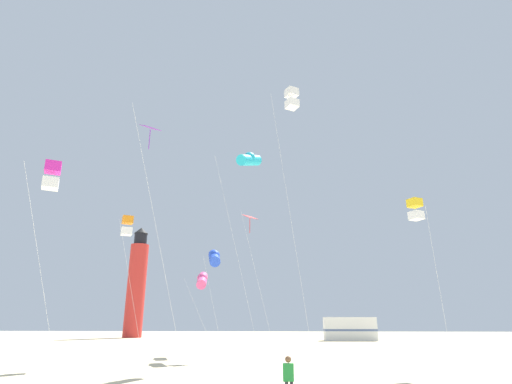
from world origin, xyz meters
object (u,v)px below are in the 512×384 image
object	(u,v)px
kite_box_gold	(415,209)
lighthouse_distant	(137,284)
kite_box_magenta	(52,176)
kite_tube_rainbow	(202,280)
kite_box_white	(292,99)
kite_flyer_standing	(289,374)
rv_van_white	(350,329)
kite_diamond_violet	(151,137)
kite_tube_blue	(214,257)
kite_diamond_scarlet	(250,222)
kite_tube_cyan	(249,160)
kite_box_orange	(127,226)

from	to	relation	value
kite_box_gold	lighthouse_distant	xyz separation A→B (m)	(-30.27, 40.88, -0.05)
kite_box_magenta	lighthouse_distant	xyz separation A→B (m)	(-13.89, 47.36, -0.04)
kite_tube_rainbow	kite_box_white	size ratio (longest dim) A/B	0.41
kite_flyer_standing	lighthouse_distant	bearing A→B (deg)	-62.40
kite_box_magenta	rv_van_white	xyz separation A→B (m)	(17.17, 39.29, -6.48)
kite_flyer_standing	rv_van_white	size ratio (longest dim) A/B	0.18
kite_diamond_violet	kite_tube_blue	distance (m)	9.96
kite_diamond_scarlet	rv_van_white	bearing A→B (deg)	68.22
kite_tube_rainbow	kite_diamond_scarlet	size ratio (longest dim) A/B	0.60
kite_flyer_standing	kite_diamond_violet	world-z (taller)	kite_diamond_violet
kite_diamond_violet	kite_tube_blue	size ratio (longest dim) A/B	1.70
kite_flyer_standing	lighthouse_distant	xyz separation A→B (m)	(-23.35, 48.10, 7.22)
kite_tube_cyan	kite_box_magenta	distance (m)	12.31
kite_flyer_standing	kite_box_magenta	xyz separation A→B (m)	(-9.46, 0.74, 7.26)
kite_box_gold	kite_tube_rainbow	world-z (taller)	kite_box_gold
kite_tube_blue	lighthouse_distant	distance (m)	40.06
kite_box_white	kite_flyer_standing	bearing A→B (deg)	-95.31
lighthouse_distant	rv_van_white	xyz separation A→B (m)	(31.06, -8.06, -6.45)
kite_box_magenta	lighthouse_distant	world-z (taller)	lighthouse_distant
kite_box_gold	kite_diamond_violet	world-z (taller)	kite_diamond_violet
kite_tube_cyan	kite_diamond_scarlet	bearing A→B (deg)	94.16
kite_diamond_scarlet	kite_tube_blue	distance (m)	4.01
rv_van_white	kite_box_gold	bearing A→B (deg)	-92.35
kite_tube_cyan	kite_box_white	distance (m)	5.35
kite_diamond_violet	kite_tube_blue	xyz separation A→B (m)	(1.90, 8.50, -4.83)
kite_flyer_standing	kite_tube_rainbow	size ratio (longest dim) A/B	0.20
kite_flyer_standing	lighthouse_distant	distance (m)	53.95
kite_box_gold	kite_box_white	bearing A→B (deg)	-164.74
kite_box_magenta	kite_box_white	bearing A→B (deg)	25.36
kite_diamond_scarlet	kite_diamond_violet	bearing A→B (deg)	-112.09
kite_flyer_standing	kite_diamond_violet	xyz separation A→B (m)	(-6.71, 4.11, 10.53)
kite_tube_cyan	kite_diamond_violet	xyz separation A→B (m)	(-4.50, -5.63, -0.95)
kite_box_orange	kite_tube_cyan	distance (m)	8.53
lighthouse_distant	kite_tube_blue	bearing A→B (deg)	-62.41
kite_box_orange	lighthouse_distant	world-z (taller)	lighthouse_distant
kite_box_white	kite_tube_rainbow	bearing A→B (deg)	123.51
kite_diamond_scarlet	rv_van_white	distance (m)	28.71
kite_tube_rainbow	lighthouse_distant	world-z (taller)	lighthouse_distant
kite_diamond_scarlet	kite_tube_blue	size ratio (longest dim) A/B	1.39
kite_box_white	kite_box_magenta	world-z (taller)	kite_box_white
kite_diamond_scarlet	kite_tube_blue	xyz separation A→B (m)	(-2.26, -1.75, -2.81)
kite_box_gold	kite_tube_rainbow	bearing A→B (deg)	147.47
kite_tube_rainbow	kite_tube_blue	xyz separation A→B (m)	(1.37, -2.95, 1.17)
kite_tube_cyan	lighthouse_distant	world-z (taller)	lighthouse_distant
kite_diamond_scarlet	lighthouse_distant	xyz separation A→B (m)	(-20.80, 33.74, -1.29)
kite_diamond_scarlet	kite_diamond_violet	size ratio (longest dim) A/B	0.82
kite_tube_rainbow	lighthouse_distant	bearing A→B (deg)	117.82
kite_diamond_violet	kite_box_magenta	world-z (taller)	kite_diamond_violet
kite_box_orange	kite_tube_blue	bearing A→B (deg)	39.29
kite_tube_rainbow	rv_van_white	xyz separation A→B (m)	(13.89, 24.46, -3.75)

